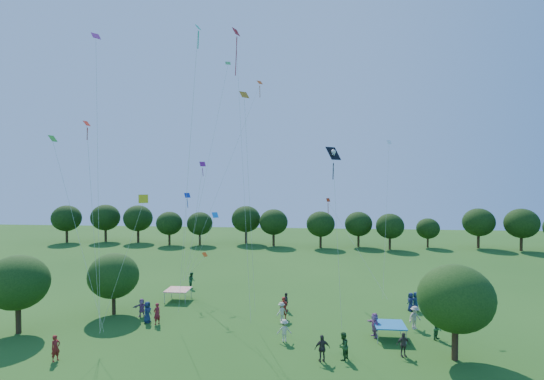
{
  "coord_description": "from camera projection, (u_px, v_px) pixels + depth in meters",
  "views": [
    {
      "loc": [
        2.98,
        -16.65,
        12.08
      ],
      "look_at": [
        0.0,
        14.0,
        11.0
      ],
      "focal_mm": 28.0,
      "sensor_mm": 36.0,
      "label": 1
    }
  ],
  "objects": [
    {
      "name": "near_tree_west",
      "position": [
        18.0,
        283.0,
        32.26
      ],
      "size": [
        4.6,
        4.6,
        5.98
      ],
      "color": "#422B19",
      "rests_on": "ground"
    },
    {
      "name": "near_tree_north",
      "position": [
        113.0,
        276.0,
        36.68
      ],
      "size": [
        4.32,
        4.32,
        5.31
      ],
      "color": "#422B19",
      "rests_on": "ground"
    },
    {
      "name": "near_tree_east",
      "position": [
        456.0,
        298.0,
        27.56
      ],
      "size": [
        4.86,
        4.86,
        6.25
      ],
      "color": "#422B19",
      "rests_on": "ground"
    },
    {
      "name": "treeline",
      "position": [
        285.0,
        222.0,
        72.43
      ],
      "size": [
        88.01,
        8.77,
        6.77
      ],
      "color": "#422B19",
      "rests_on": "ground"
    },
    {
      "name": "tent_red_stripe",
      "position": [
        178.0,
        290.0,
        40.8
      ],
      "size": [
        2.2,
        2.2,
        1.1
      ],
      "color": "#E4441A",
      "rests_on": "ground"
    },
    {
      "name": "tent_blue",
      "position": [
        389.0,
        325.0,
        31.25
      ],
      "size": [
        2.2,
        2.2,
        1.1
      ],
      "color": "#1A6AAA",
      "rests_on": "ground"
    },
    {
      "name": "crowd_person_0",
      "position": [
        411.0,
        302.0,
        37.67
      ],
      "size": [
        0.62,
        0.89,
        1.63
      ],
      "primitive_type": "imported",
      "rotation": [
        0.0,
        0.0,
        4.96
      ],
      "color": "#1B234F",
      "rests_on": "ground"
    },
    {
      "name": "crowd_person_1",
      "position": [
        157.0,
        314.0,
        34.27
      ],
      "size": [
        0.71,
        0.77,
        1.74
      ],
      "primitive_type": "imported",
      "rotation": [
        0.0,
        0.0,
        4.13
      ],
      "color": "maroon",
      "rests_on": "ground"
    },
    {
      "name": "crowd_person_2",
      "position": [
        192.0,
        280.0,
        45.26
      ],
      "size": [
        0.81,
        0.96,
        1.72
      ],
      "primitive_type": "imported",
      "rotation": [
        0.0,
        0.0,
        2.08
      ],
      "color": "#22512E",
      "rests_on": "ground"
    },
    {
      "name": "crowd_person_3",
      "position": [
        282.0,
        312.0,
        35.06
      ],
      "size": [
        1.04,
        1.06,
        1.57
      ],
      "primitive_type": "imported",
      "rotation": [
        0.0,
        0.0,
        3.95
      ],
      "color": "beige",
      "rests_on": "ground"
    },
    {
      "name": "crowd_person_4",
      "position": [
        286.0,
        302.0,
        37.62
      ],
      "size": [
        0.47,
        0.97,
        1.64
      ],
      "primitive_type": "imported",
      "rotation": [
        0.0,
        0.0,
        1.6
      ],
      "color": "#3F3733",
      "rests_on": "ground"
    },
    {
      "name": "crowd_person_5",
      "position": [
        374.0,
        325.0,
        31.6
      ],
      "size": [
        1.04,
        1.79,
        1.81
      ],
      "primitive_type": "imported",
      "rotation": [
        0.0,
        0.0,
        4.99
      ],
      "color": "#A8629E",
      "rests_on": "ground"
    },
    {
      "name": "crowd_person_6",
      "position": [
        416.0,
        301.0,
        37.66
      ],
      "size": [
        0.47,
        0.85,
        1.7
      ],
      "primitive_type": "imported",
      "rotation": [
        0.0,
        0.0,
        4.69
      ],
      "color": "#1A2F4E",
      "rests_on": "ground"
    },
    {
      "name": "crowd_person_7",
      "position": [
        56.0,
        348.0,
        27.5
      ],
      "size": [
        0.63,
        0.74,
        1.69
      ],
      "primitive_type": "imported",
      "rotation": [
        0.0,
        0.0,
        1.14
      ],
      "color": "maroon",
      "rests_on": "ground"
    },
    {
      "name": "crowd_person_8",
      "position": [
        343.0,
        346.0,
        27.7
      ],
      "size": [
        0.87,
        1.01,
        1.8
      ],
      "primitive_type": "imported",
      "rotation": [
        0.0,
        0.0,
        4.16
      ],
      "color": "#224B20",
      "rests_on": "ground"
    },
    {
      "name": "crowd_person_9",
      "position": [
        284.0,
        331.0,
        30.7
      ],
      "size": [
        1.1,
        0.58,
        1.62
      ],
      "primitive_type": "imported",
      "rotation": [
        0.0,
        0.0,
        3.24
      ],
      "color": "beige",
      "rests_on": "ground"
    },
    {
      "name": "crowd_person_10",
      "position": [
        322.0,
        348.0,
        27.39
      ],
      "size": [
        1.11,
        0.71,
        1.75
      ],
      "primitive_type": "imported",
      "rotation": [
        0.0,
        0.0,
        3.4
      ],
      "color": "#3A302E",
      "rests_on": "ground"
    },
    {
      "name": "crowd_person_11",
      "position": [
        142.0,
        308.0,
        36.11
      ],
      "size": [
        1.49,
        0.61,
        1.56
      ],
      "primitive_type": "imported",
      "rotation": [
        0.0,
        0.0,
        0.06
      ],
      "color": "#895083",
      "rests_on": "ground"
    },
    {
      "name": "crowd_person_12",
      "position": [
        147.0,
        312.0,
        34.7
      ],
      "size": [
        0.56,
        0.9,
        1.73
      ],
      "primitive_type": "imported",
      "rotation": [
        0.0,
        0.0,
        1.45
      ],
      "color": "navy",
      "rests_on": "ground"
    },
    {
      "name": "crowd_person_13",
      "position": [
        284.0,
        308.0,
        35.56
      ],
      "size": [
        0.7,
        0.47,
        1.85
      ],
      "primitive_type": "imported",
      "rotation": [
        0.0,
        0.0,
        6.25
      ],
      "color": "maroon",
      "rests_on": "ground"
    },
    {
      "name": "crowd_person_14",
      "position": [
        438.0,
        329.0,
        31.11
      ],
      "size": [
        0.84,
        0.9,
        1.63
      ],
      "primitive_type": "imported",
      "rotation": [
        0.0,
        0.0,
        0.89
      ],
      "color": "#275C2E",
      "rests_on": "ground"
    },
    {
      "name": "crowd_person_15",
      "position": [
        415.0,
        318.0,
        33.23
      ],
      "size": [
        1.28,
        1.1,
        1.81
      ],
      "primitive_type": "imported",
      "rotation": [
        0.0,
        0.0,
        0.59
      ],
      "color": "#BBA496",
      "rests_on": "ground"
    },
    {
      "name": "crowd_person_16",
      "position": [
        403.0,
        345.0,
        28.18
      ],
      "size": [
        1.02,
        0.65,
        1.61
      ],
      "primitive_type": "imported",
      "rotation": [
        0.0,
        0.0,
        0.26
      ],
      "color": "#433C36",
      "rests_on": "ground"
    },
    {
      "name": "pirate_kite",
      "position": [
        334.0,
        157.0,
        30.43
      ],
      "size": [
        1.2,
        1.79,
        12.82
      ],
      "color": "black"
    },
    {
      "name": "red_high_kite",
      "position": [
        238.0,
        85.0,
        33.31
      ],
      "size": [
        1.98,
        3.89,
        22.53
      ],
      "color": "red"
    },
    {
      "name": "small_kite_0",
      "position": [
        339.0,
        221.0,
        42.12
      ],
      "size": [
        5.15,
        6.88,
        8.42
      ],
      "color": "red"
    },
    {
      "name": "small_kite_1",
      "position": [
        90.0,
        175.0,
        28.6
      ],
      "size": [
        0.88,
        0.49,
        14.44
      ],
      "color": "red"
    },
    {
      "name": "small_kite_2",
      "position": [
        136.0,
        220.0,
        27.6
      ],
      "size": [
        3.85,
        0.99,
        9.53
      ],
      "color": "gold"
    },
    {
      "name": "small_kite_3",
      "position": [
        63.0,
        177.0,
        30.17
      ],
      "size": [
        4.6,
        1.75,
        13.65
      ],
      "color": "#167D1A"
    },
    {
      "name": "small_kite_4",
      "position": [
        212.0,
        223.0,
        42.49
      ],
      "size": [
        3.52,
        0.83,
        7.06
      ],
      "color": "#1785E9"
    },
    {
      "name": "small_kite_5",
      "position": [
        97.0,
        111.0,
        29.24
      ],
      "size": [
        0.88,
        1.39,
        20.65
      ],
      "color": "#9A1980"
    },
    {
      "name": "small_kite_6",
      "position": [
        387.0,
        183.0,
        40.01
      ],
      "size": [
        1.54,
        5.21,
        14.2
      ],
      "color": "white"
    },
    {
      "name": "small_kite_7",
      "position": [
        191.0,
        130.0,
        29.02
      ],
      "size": [
        3.34,
        5.51,
        20.4
      ],
      "color": "#0BB187"
    },
    {
      "name": "small_kite_8",
      "position": [
        202.0,
        258.0,
        41.25
      ],
      "size": [
        2.99,
        2.42,
        3.3
      ],
      "color": "#D9460C"
    },
    {
      "name": "small_kite_9",
      "position": [
        242.0,
        130.0,
        44.57
      ],
      "size": [
        7.93,
        3.25,
        20.83
      ],
      "color": "#E44A0C"
    },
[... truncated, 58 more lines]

